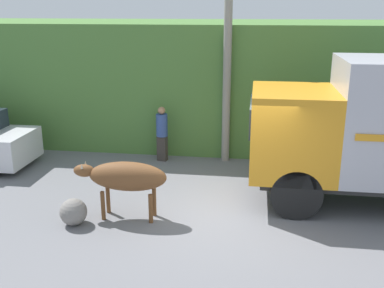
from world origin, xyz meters
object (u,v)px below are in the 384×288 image
at_px(pedestrian_on_hill, 162,131).
at_px(utility_pole, 228,48).
at_px(roadside_rock, 73,212).
at_px(brown_cow, 126,177).

relative_size(pedestrian_on_hill, utility_pole, 0.26).
bearing_deg(roadside_rock, pedestrian_on_hill, 76.92).
relative_size(utility_pole, roadside_rock, 11.15).
relative_size(pedestrian_on_hill, roadside_rock, 2.86).
distance_m(brown_cow, pedestrian_on_hill, 3.84).
bearing_deg(pedestrian_on_hill, utility_pole, -157.72).
relative_size(brown_cow, utility_pole, 0.32).
xyz_separation_m(utility_pole, roadside_rock, (-2.86, -4.60, -3.01)).
bearing_deg(brown_cow, roadside_rock, -165.10).
height_order(brown_cow, utility_pole, utility_pole).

